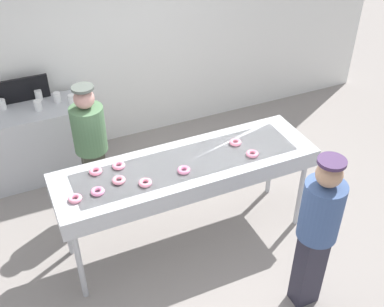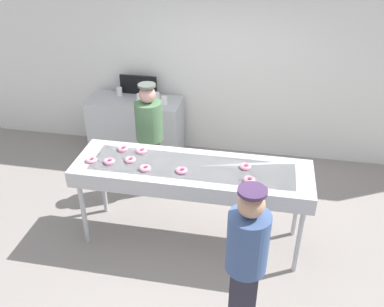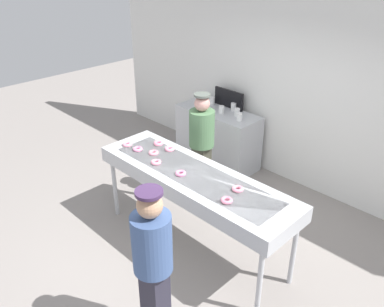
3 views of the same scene
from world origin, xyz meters
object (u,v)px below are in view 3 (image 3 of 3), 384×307
at_px(strawberry_donut_6, 158,143).
at_px(strawberry_donut_8, 227,200).
at_px(strawberry_donut_1, 156,162).
at_px(paper_cup_2, 239,117).
at_px(customer_waiting, 153,260).
at_px(strawberry_donut_5, 238,189).
at_px(strawberry_donut_2, 153,153).
at_px(worker_baker, 202,139).
at_px(strawberry_donut_4, 170,149).
at_px(menu_display, 229,99).
at_px(paper_cup_4, 212,101).
at_px(paper_cup_0, 221,110).
at_px(paper_cup_1, 234,107).
at_px(strawberry_donut_3, 181,173).
at_px(prep_counter, 218,137).
at_px(strawberry_donut_7, 127,144).
at_px(paper_cup_3, 237,112).
at_px(fryer_conveyor, 194,180).
at_px(strawberry_donut_0, 138,149).

relative_size(strawberry_donut_6, strawberry_donut_8, 1.00).
bearing_deg(strawberry_donut_1, paper_cup_2, 97.84).
bearing_deg(customer_waiting, strawberry_donut_5, 93.54).
xyz_separation_m(strawberry_donut_2, strawberry_donut_5, (1.28, 0.10, 0.00)).
bearing_deg(worker_baker, strawberry_donut_8, 140.37).
height_order(strawberry_donut_4, menu_display, menu_display).
bearing_deg(paper_cup_4, worker_baker, -53.64).
distance_m(strawberry_donut_1, paper_cup_0, 2.05).
height_order(strawberry_donut_1, strawberry_donut_2, same).
bearing_deg(paper_cup_1, paper_cup_4, -172.67).
bearing_deg(strawberry_donut_3, prep_counter, 120.68).
height_order(strawberry_donut_6, strawberry_donut_7, same).
height_order(paper_cup_3, paper_cup_4, same).
distance_m(strawberry_donut_1, paper_cup_3, 2.08).
xyz_separation_m(strawberry_donut_2, customer_waiting, (1.39, -1.18, -0.10)).
bearing_deg(fryer_conveyor, paper_cup_4, 127.77).
distance_m(strawberry_donut_8, paper_cup_1, 2.80).
height_order(strawberry_donut_7, worker_baker, worker_baker).
distance_m(strawberry_donut_7, paper_cup_2, 1.90).
bearing_deg(worker_baker, paper_cup_0, -67.32).
distance_m(strawberry_donut_5, worker_baker, 1.57).
height_order(strawberry_donut_0, strawberry_donut_8, same).
relative_size(strawberry_donut_1, strawberry_donut_8, 1.00).
relative_size(strawberry_donut_6, paper_cup_4, 1.00).
bearing_deg(fryer_conveyor, prep_counter, 124.31).
bearing_deg(strawberry_donut_3, strawberry_donut_2, 169.90).
bearing_deg(paper_cup_0, fryer_conveyor, -57.32).
xyz_separation_m(strawberry_donut_3, paper_cup_2, (-0.66, 1.88, -0.05)).
xyz_separation_m(paper_cup_0, paper_cup_2, (0.40, -0.03, 0.00)).
relative_size(prep_counter, paper_cup_4, 11.54).
bearing_deg(fryer_conveyor, paper_cup_1, 118.38).
bearing_deg(worker_baker, strawberry_donut_6, 78.94).
distance_m(strawberry_donut_0, strawberry_donut_3, 0.83).
height_order(worker_baker, customer_waiting, customer_waiting).
bearing_deg(strawberry_donut_5, fryer_conveyor, -172.08).
distance_m(fryer_conveyor, strawberry_donut_2, 0.71).
bearing_deg(strawberry_donut_2, paper_cup_4, 112.64).
relative_size(strawberry_donut_1, strawberry_donut_2, 1.00).
bearing_deg(paper_cup_2, customer_waiting, -63.96).
height_order(strawberry_donut_5, customer_waiting, customer_waiting).
bearing_deg(paper_cup_1, strawberry_donut_1, -74.40).
distance_m(strawberry_donut_0, menu_display, 2.20).
distance_m(paper_cup_2, paper_cup_4, 0.81).
relative_size(fryer_conveyor, strawberry_donut_0, 21.15).
xyz_separation_m(strawberry_donut_4, paper_cup_0, (-0.51, 1.59, -0.05)).
distance_m(strawberry_donut_6, paper_cup_2, 1.56).
bearing_deg(paper_cup_0, paper_cup_4, 153.74).
xyz_separation_m(strawberry_donut_0, paper_cup_1, (-0.18, 2.13, -0.05)).
bearing_deg(fryer_conveyor, strawberry_donut_3, -124.45).
distance_m(strawberry_donut_1, menu_display, 2.36).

